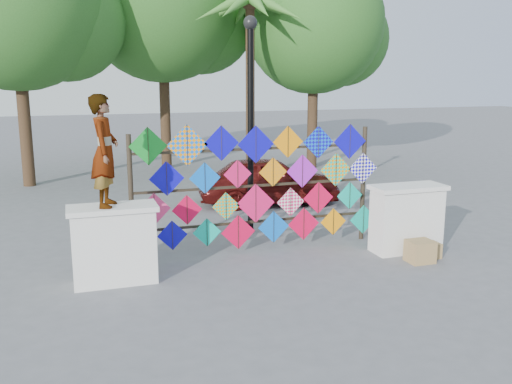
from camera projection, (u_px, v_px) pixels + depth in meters
ground at (268, 262)px, 10.27m from camera, size 80.00×80.00×0.00m
parapet_left at (114, 244)px, 9.12m from camera, size 1.40×0.65×1.28m
parapet_right at (407, 218)px, 10.78m from camera, size 1.40×0.65×1.28m
kite_rack at (260, 186)px, 10.72m from camera, size 4.88×0.24×2.45m
tree_west at (18, 0)px, 16.22m from camera, size 5.85×5.20×8.01m
tree_mid at (165, 0)px, 19.38m from camera, size 6.30×5.60×8.61m
tree_east at (316, 25)px, 19.67m from camera, size 5.40×4.80×7.42m
palm_tree at (250, 19)px, 17.37m from camera, size 3.62×3.62×5.83m
vendor_woman at (105, 151)px, 8.80m from camera, size 0.56×0.72×1.75m
sedan at (269, 180)px, 14.75m from camera, size 3.81×1.97×1.24m
lamppost at (250, 105)px, 11.67m from camera, size 0.28×0.28×4.46m
cardboard_box_near at (420, 251)px, 10.23m from camera, size 0.45×0.40×0.40m
cardboard_box_far at (430, 250)px, 10.49m from camera, size 0.33×0.31×0.28m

